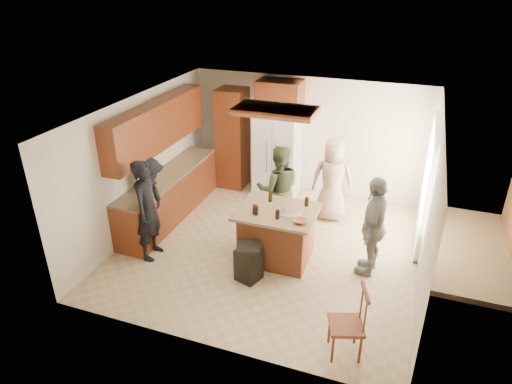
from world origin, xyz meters
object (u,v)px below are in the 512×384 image
(person_counter, at_px, (151,197))
(refrigerator, at_px, (277,155))
(person_side_right, at_px, (374,226))
(trash_bin, at_px, (249,262))
(person_behind_left, at_px, (278,189))
(spindle_chair, at_px, (348,325))
(person_behind_right, at_px, (332,180))
(kitchen_island, at_px, (276,234))
(person_front_left, at_px, (148,210))

(person_counter, relative_size, refrigerator, 0.83)
(person_counter, bearing_deg, refrigerator, -27.14)
(person_side_right, height_order, trash_bin, person_side_right)
(refrigerator, bearing_deg, person_behind_left, -71.53)
(spindle_chair, bearing_deg, person_side_right, 88.65)
(person_behind_right, bearing_deg, person_behind_left, 37.99)
(kitchen_island, bearing_deg, trash_bin, -108.82)
(person_counter, distance_m, kitchen_island, 2.41)
(refrigerator, xyz_separation_m, kitchen_island, (0.76, -2.41, -0.43))
(refrigerator, bearing_deg, spindle_chair, -61.48)
(person_side_right, distance_m, spindle_chair, 1.93)
(person_behind_left, xyz_separation_m, person_behind_right, (0.84, 0.76, -0.01))
(person_counter, distance_m, spindle_chair, 4.26)
(kitchen_island, relative_size, spindle_chair, 1.29)
(kitchen_island, bearing_deg, person_counter, 179.41)
(refrigerator, distance_m, kitchen_island, 2.56)
(person_behind_left, distance_m, trash_bin, 1.72)
(person_behind_right, bearing_deg, kitchen_island, 67.34)
(trash_bin, bearing_deg, person_behind_right, 71.39)
(person_front_left, distance_m, trash_bin, 1.88)
(person_behind_right, height_order, person_counter, person_behind_right)
(refrigerator, bearing_deg, kitchen_island, -72.47)
(person_behind_left, xyz_separation_m, refrigerator, (-0.49, 1.47, 0.06))
(person_side_right, height_order, kitchen_island, person_side_right)
(person_counter, bearing_deg, trash_bin, -101.03)
(person_front_left, distance_m, person_side_right, 3.64)
(person_behind_left, height_order, refrigerator, refrigerator)
(person_front_left, xyz_separation_m, kitchen_island, (2.03, 0.63, -0.41))
(person_behind_left, height_order, person_side_right, person_side_right)
(person_side_right, xyz_separation_m, trash_bin, (-1.76, -0.87, -0.52))
(person_behind_right, bearing_deg, refrigerator, -31.91)
(person_behind_right, bearing_deg, trash_bin, 67.25)
(person_behind_right, xyz_separation_m, kitchen_island, (-0.57, -1.71, -0.35))
(person_front_left, relative_size, trash_bin, 2.80)
(person_front_left, xyz_separation_m, trash_bin, (1.79, -0.06, -0.56))
(person_behind_left, relative_size, trash_bin, 2.65)
(person_side_right, distance_m, refrigerator, 3.20)
(person_behind_right, xyz_separation_m, person_counter, (-2.97, -1.68, -0.08))
(person_front_left, height_order, refrigerator, refrigerator)
(person_side_right, distance_m, trash_bin, 2.03)
(person_side_right, xyz_separation_m, spindle_chair, (-0.04, -1.89, -0.39))
(person_counter, bearing_deg, person_behind_left, -59.29)
(person_front_left, height_order, person_counter, person_front_left)
(person_front_left, bearing_deg, person_behind_right, -52.87)
(person_front_left, distance_m, person_counter, 0.76)
(person_behind_left, relative_size, person_side_right, 0.99)
(refrigerator, height_order, trash_bin, refrigerator)
(person_behind_right, distance_m, kitchen_island, 1.84)
(person_behind_left, xyz_separation_m, kitchen_island, (0.27, -0.94, -0.36))
(kitchen_island, distance_m, spindle_chair, 2.27)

